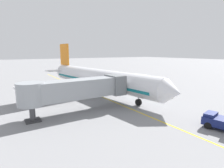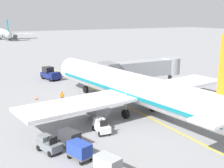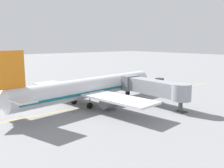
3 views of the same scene
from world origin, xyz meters
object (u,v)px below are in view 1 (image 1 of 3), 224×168
baggage_tug_trailing (128,81)px  baggage_cart_second_in_train (117,79)px  baggage_tug_lead (112,84)px  baggage_cart_tail_end (102,77)px  safety_cone_nose_left (171,97)px  baggage_cart_front (122,81)px  ground_crew_wing_walker (147,92)px  jet_bridge (77,89)px  baggage_cart_third_in_train (107,78)px  parked_airliner (97,78)px

baggage_tug_trailing → baggage_cart_second_in_train: size_ratio=0.93×
baggage_tug_lead → baggage_cart_tail_end: bearing=-107.2°
baggage_tug_trailing → safety_cone_nose_left: 17.93m
baggage_cart_front → baggage_cart_second_in_train: (-0.21, -2.90, 0.00)m
safety_cone_nose_left → baggage_tug_trailing: bearing=-101.1°
baggage_cart_front → baggage_cart_tail_end: bearing=-85.5°
baggage_tug_lead → ground_crew_wing_walker: 12.51m
jet_bridge → baggage_tug_lead: (-14.83, -13.79, -2.74)m
baggage_cart_second_in_train → ground_crew_wing_walker: 17.59m
baggage_cart_front → baggage_cart_third_in_train: size_ratio=1.00×
baggage_cart_front → baggage_cart_tail_end: size_ratio=1.00×
ground_crew_wing_walker → safety_cone_nose_left: (-2.88, 3.38, -0.66)m
parked_airliner → baggage_cart_front: parked_airliner is taller
jet_bridge → baggage_cart_front: size_ratio=5.09×
baggage_cart_second_in_train → safety_cone_nose_left: size_ratio=5.04×
baggage_cart_second_in_train → baggage_cart_tail_end: bearing=-81.8°
jet_bridge → safety_cone_nose_left: 18.09m
baggage_tug_trailing → safety_cone_nose_left: baggage_tug_trailing is taller
baggage_cart_front → safety_cone_nose_left: bearing=85.6°
safety_cone_nose_left → baggage_cart_second_in_train: bearing=-94.3°
jet_bridge → ground_crew_wing_walker: (-14.81, -1.28, -2.50)m
parked_airliner → baggage_cart_second_in_train: 14.44m
baggage_tug_lead → baggage_cart_front: size_ratio=0.88×
baggage_cart_front → ground_crew_wing_walker: ground_crew_wing_walker is taller
baggage_tug_trailing → baggage_cart_second_in_train: baggage_tug_trailing is taller
safety_cone_nose_left → baggage_cart_tail_end: bearing=-91.3°
baggage_cart_third_in_train → parked_airliner: bearing=51.0°
safety_cone_nose_left → baggage_cart_third_in_train: bearing=-91.4°
jet_bridge → baggage_tug_trailing: jet_bridge is taller
baggage_tug_trailing → parked_airliner: bearing=25.7°
baggage_tug_lead → ground_crew_wing_walker: bearing=89.9°
baggage_cart_front → safety_cone_nose_left: size_ratio=5.04×
safety_cone_nose_left → baggage_cart_front: bearing=-94.4°
baggage_tug_lead → baggage_cart_front: (-4.19, -1.62, 0.24)m
parked_airliner → jet_bridge: parked_airliner is taller
baggage_cart_third_in_train → baggage_cart_tail_end: size_ratio=1.00×
baggage_cart_tail_end → baggage_cart_third_in_train: bearing=89.7°
baggage_cart_front → baggage_cart_tail_end: (0.74, -9.48, 0.00)m
parked_airliner → ground_crew_wing_walker: parked_airliner is taller
parked_airliner → baggage_cart_front: size_ratio=12.55×
baggage_tug_trailing → baggage_cart_second_in_train: (1.90, -2.82, 0.24)m
parked_airliner → baggage_cart_third_in_train: (-10.07, -12.43, -2.24)m
baggage_tug_trailing → baggage_cart_third_in_train: size_ratio=0.93×
parked_airliner → baggage_cart_tail_end: bearing=-122.8°
jet_bridge → baggage_cart_third_in_train: (-18.26, -21.69, -2.51)m
baggage_tug_lead → baggage_cart_tail_end: size_ratio=0.88×
baggage_cart_tail_end → ground_crew_wing_walker: size_ratio=1.76×
baggage_cart_front → baggage_cart_third_in_train: same height
parked_airliner → baggage_cart_tail_end: size_ratio=12.55×
jet_bridge → ground_crew_wing_walker: size_ratio=8.95×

